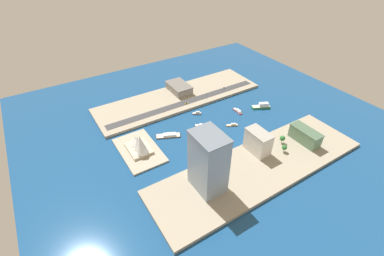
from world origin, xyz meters
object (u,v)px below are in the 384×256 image
at_px(sailboat_small_white, 224,139).
at_px(taxi_yellow_cab, 186,103).
at_px(hotel_broad_white, 258,142).
at_px(traffic_light_waterfront, 207,96).
at_px(barge_flat_brown, 169,135).
at_px(terminal_long_green, 305,135).
at_px(ferry_green_doubledeck, 262,106).
at_px(opera_landmark, 139,144).
at_px(yacht_sleek_gray, 197,113).
at_px(tower_tall_glass, 208,162).
at_px(tugboat_red, 238,111).
at_px(patrol_launch_navy, 201,126).
at_px(carpark_squat_concrete, 179,88).
at_px(van_white, 224,88).
at_px(water_taxi_orange, 232,125).

relative_size(sailboat_small_white, taxi_yellow_cab, 2.13).
bearing_deg(hotel_broad_white, traffic_light_waterfront, -7.85).
height_order(sailboat_small_white, barge_flat_brown, sailboat_small_white).
bearing_deg(terminal_long_green, ferry_green_doubledeck, -9.43).
height_order(sailboat_small_white, terminal_long_green, terminal_long_green).
xyz_separation_m(sailboat_small_white, opera_landmark, (32.03, 91.82, 10.32)).
distance_m(yacht_sleek_gray, tower_tall_glass, 131.46).
relative_size(tugboat_red, taxi_yellow_cab, 3.76).
xyz_separation_m(sailboat_small_white, yacht_sleek_gray, (61.43, -2.18, 0.61)).
bearing_deg(ferry_green_doubledeck, barge_flat_brown, 85.09).
height_order(taxi_yellow_cab, opera_landmark, opera_landmark).
distance_m(patrol_launch_navy, traffic_light_waterfront, 63.20).
xyz_separation_m(tugboat_red, carpark_squat_concrete, (86.00, 41.08, 7.64)).
height_order(taxi_yellow_cab, van_white, van_white).
bearing_deg(hotel_broad_white, van_white, -23.01).
distance_m(carpark_squat_concrete, taxi_yellow_cab, 38.53).
relative_size(ferry_green_doubledeck, taxi_yellow_cab, 5.78).
bearing_deg(carpark_squat_concrete, opera_landmark, 131.59).
bearing_deg(terminal_long_green, opera_landmark, 62.30).
relative_size(sailboat_small_white, tugboat_red, 0.57).
bearing_deg(traffic_light_waterfront, van_white, -73.39).
height_order(ferry_green_doubledeck, van_white, ferry_green_doubledeck).
height_order(ferry_green_doubledeck, yacht_sleek_gray, ferry_green_doubledeck).
bearing_deg(ferry_green_doubledeck, traffic_light_waterfront, 44.59).
height_order(ferry_green_doubledeck, tugboat_red, ferry_green_doubledeck).
distance_m(barge_flat_brown, traffic_light_waterfront, 94.41).
height_order(terminal_long_green, traffic_light_waterfront, terminal_long_green).
bearing_deg(ferry_green_doubledeck, terminal_long_green, 170.57).
height_order(sailboat_small_white, tugboat_red, sailboat_small_white).
bearing_deg(hotel_broad_white, opera_landmark, 56.96).
bearing_deg(opera_landmark, patrol_launch_navy, -88.20).
bearing_deg(opera_landmark, van_white, -69.20).
bearing_deg(yacht_sleek_gray, opera_landmark, 107.37).
xyz_separation_m(tugboat_red, terminal_long_green, (-91.07, -20.61, 10.25)).
relative_size(carpark_squat_concrete, traffic_light_waterfront, 6.23).
height_order(sailboat_small_white, carpark_squat_concrete, carpark_squat_concrete).
distance_m(terminal_long_green, van_white, 148.35).
relative_size(ferry_green_doubledeck, traffic_light_waterfront, 4.06).
distance_m(sailboat_small_white, water_taxi_orange, 30.42).
bearing_deg(patrol_launch_navy, yacht_sleek_gray, -22.74).
bearing_deg(yacht_sleek_gray, tower_tall_glass, 151.52).
height_order(hotel_broad_white, van_white, hotel_broad_white).
xyz_separation_m(terminal_long_green, hotel_broad_white, (16.37, 56.86, 4.50)).
bearing_deg(ferry_green_doubledeck, patrol_launch_navy, 85.77).
relative_size(water_taxi_orange, barge_flat_brown, 0.50).
xyz_separation_m(ferry_green_doubledeck, water_taxi_orange, (-11.46, 60.12, -1.62)).
height_order(barge_flat_brown, tower_tall_glass, tower_tall_glass).
distance_m(barge_flat_brown, carpark_squat_concrete, 104.59).
distance_m(sailboat_small_white, traffic_light_waterfront, 88.56).
distance_m(ferry_green_doubledeck, van_white, 68.02).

